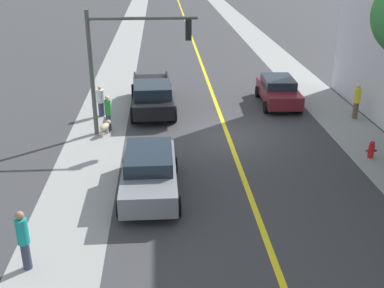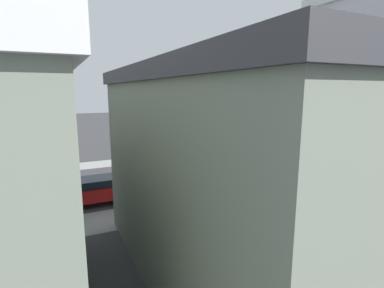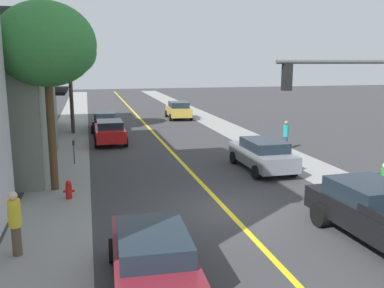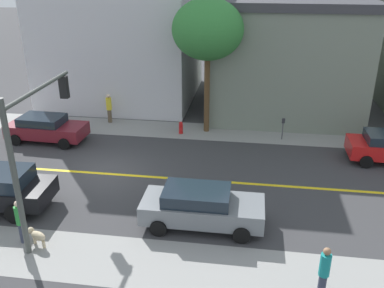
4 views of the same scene
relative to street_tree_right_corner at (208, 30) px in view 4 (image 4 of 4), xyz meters
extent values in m
plane|color=#38383A|center=(6.22, -4.21, -5.93)|extent=(140.00, 140.00, 0.00)
cube|color=gray|center=(0.13, -4.21, -5.93)|extent=(2.64, 126.00, 0.01)
cube|color=gray|center=(12.32, -4.21, -5.93)|extent=(2.64, 126.00, 0.01)
cube|color=yellow|center=(6.22, -4.21, -5.93)|extent=(0.20, 126.00, 0.00)
cube|color=silver|center=(-6.29, -6.72, -0.42)|extent=(9.97, 10.05, 11.02)
cube|color=gray|center=(-6.29, 4.57, -2.51)|extent=(11.74, 9.45, 6.84)
cylinder|color=brown|center=(0.00, 0.00, -3.69)|extent=(0.32, 0.32, 4.49)
ellipsoid|color=#337F38|center=(0.00, 0.00, 0.03)|extent=(3.95, 3.95, 3.36)
cylinder|color=red|center=(0.62, -1.44, -5.65)|extent=(0.24, 0.24, 0.56)
sphere|color=red|center=(0.62, -1.44, -5.30)|extent=(0.22, 0.22, 0.22)
cylinder|color=red|center=(0.45, -1.44, -5.63)|extent=(0.10, 0.10, 0.10)
cylinder|color=red|center=(0.79, -1.44, -5.63)|extent=(0.10, 0.10, 0.10)
cylinder|color=#4C4C51|center=(0.68, 4.43, -5.43)|extent=(0.07, 0.07, 1.00)
cube|color=#2D2D33|center=(0.68, 4.43, -4.80)|extent=(0.12, 0.18, 0.26)
cylinder|color=#474C47|center=(12.34, -4.89, -3.10)|extent=(0.20, 0.20, 5.67)
cylinder|color=#474C47|center=(9.98, -4.89, -0.65)|extent=(4.73, 0.14, 0.14)
cube|color=black|center=(8.02, -4.89, -1.15)|extent=(0.26, 0.32, 0.90)
sphere|color=red|center=(8.02, -4.89, -0.85)|extent=(0.20, 0.20, 0.20)
sphere|color=yellow|center=(8.02, -4.89, -1.15)|extent=(0.20, 0.20, 0.20)
sphere|color=green|center=(8.02, -4.89, -1.45)|extent=(0.20, 0.20, 0.20)
cylinder|color=black|center=(1.91, 8.36, -5.61)|extent=(0.22, 0.64, 0.64)
cylinder|color=black|center=(3.73, 8.36, -5.61)|extent=(0.22, 0.64, 0.64)
cube|color=slate|center=(9.77, 0.97, -5.24)|extent=(1.87, 4.67, 0.74)
cube|color=#19232D|center=(9.77, 0.73, -4.63)|extent=(1.65, 2.52, 0.49)
cylinder|color=black|center=(8.83, 2.51, -5.61)|extent=(0.22, 0.64, 0.64)
cylinder|color=black|center=(10.70, 2.51, -5.61)|extent=(0.22, 0.64, 0.64)
cylinder|color=black|center=(8.83, -0.57, -5.61)|extent=(0.22, 0.64, 0.64)
cylinder|color=black|center=(10.70, -0.57, -5.61)|extent=(0.22, 0.64, 0.64)
cube|color=maroon|center=(2.82, -8.71, -5.26)|extent=(2.00, 4.44, 0.70)
cube|color=#19232D|center=(2.81, -8.92, -4.69)|extent=(1.70, 2.42, 0.45)
cylinder|color=black|center=(1.97, -7.23, -5.61)|extent=(0.25, 0.65, 0.64)
cylinder|color=black|center=(3.79, -7.30, -5.61)|extent=(0.25, 0.65, 0.64)
cylinder|color=black|center=(1.85, -10.11, -5.61)|extent=(0.25, 0.65, 0.64)
cylinder|color=black|center=(3.67, -10.18, -5.61)|extent=(0.25, 0.65, 0.64)
cube|color=#19232D|center=(9.72, -7.30, -4.53)|extent=(1.93, 2.30, 0.57)
cylinder|color=black|center=(8.68, -6.35, -5.53)|extent=(0.31, 0.81, 0.80)
cylinder|color=black|center=(10.68, -6.27, -5.53)|extent=(0.31, 0.81, 0.80)
cylinder|color=brown|center=(-0.58, -6.20, -5.51)|extent=(0.26, 0.26, 0.84)
cylinder|color=yellow|center=(-0.58, -6.20, -4.71)|extent=(0.35, 0.35, 0.77)
sphere|color=beige|center=(-0.58, -6.20, -4.21)|extent=(0.24, 0.24, 0.24)
cylinder|color=#33384C|center=(13.05, 5.02, -5.53)|extent=(0.24, 0.24, 0.82)
cylinder|color=teal|center=(13.05, 5.02, -4.74)|extent=(0.33, 0.33, 0.75)
sphere|color=#936B4C|center=(13.05, 5.02, -4.26)|extent=(0.23, 0.23, 0.23)
cylinder|color=#33384C|center=(11.81, -5.36, -5.54)|extent=(0.23, 0.23, 0.78)
cylinder|color=#288C38|center=(11.81, -5.36, -4.79)|extent=(0.30, 0.30, 0.71)
sphere|color=beige|center=(11.81, -5.36, -4.33)|extent=(0.22, 0.22, 0.22)
ellipsoid|color=#C6B28C|center=(11.94, -4.69, -5.51)|extent=(0.55, 0.75, 0.30)
sphere|color=#C6B28C|center=(11.79, -5.04, -5.42)|extent=(0.24, 0.24, 0.24)
cylinder|color=#C6B28C|center=(11.85, -4.91, -5.80)|extent=(0.11, 0.11, 0.28)
cylinder|color=#C6B28C|center=(12.03, -4.47, -5.80)|extent=(0.11, 0.11, 0.28)
camera|label=1|loc=(9.26, 15.84, 2.25)|focal=43.92mm
camera|label=2|loc=(-14.43, 11.67, 0.63)|focal=27.34mm
camera|label=3|loc=(1.50, -17.95, -0.63)|focal=39.39mm
camera|label=4|loc=(23.58, 2.57, 3.58)|focal=39.73mm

